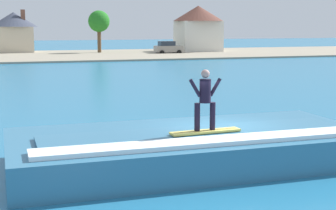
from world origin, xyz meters
The scene contains 9 objects.
ground_plane centered at (0.00, 0.00, 0.00)m, with size 260.00×260.00×0.00m, color teal.
wave_crest centered at (-1.05, -0.36, 0.49)m, with size 10.43×4.76×1.05m.
surfboard centered at (-0.87, -1.01, 1.08)m, with size 2.09×0.50×0.06m.
surfer centered at (-0.88, -0.98, 2.06)m, with size 0.97×0.32×1.71m.
shoreline_bank centered at (0.00, 54.79, 0.10)m, with size 120.00×24.54×0.20m.
car_far_shore centered at (16.26, 54.33, 0.94)m, with size 3.89×2.07×1.86m.
house_gabled_white centered at (22.34, 58.29, 3.97)m, with size 7.60×7.60×6.97m.
house_small_cottage centered at (-4.16, 63.78, 3.33)m, with size 6.80×6.80×6.30m.
tree_tall_bare centered at (7.34, 58.77, 4.53)m, with size 3.06×3.06×6.16m.
Camera 1 is at (-6.25, -13.97, 4.02)m, focal length 54.40 mm.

